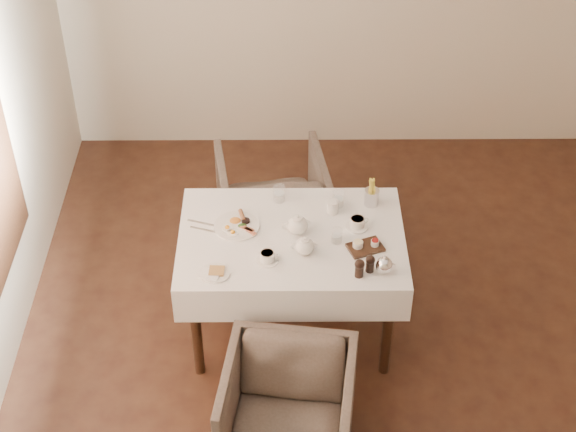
# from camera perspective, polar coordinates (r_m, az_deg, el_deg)

# --- Properties ---
(table) EXTENTS (1.28, 0.88, 0.75)m
(table) POSITION_cam_1_polar(r_m,az_deg,el_deg) (5.05, 0.23, -2.30)
(table) COLOR black
(table) RESTS_ON ground
(armchair_near) EXTENTS (0.75, 0.77, 0.62)m
(armchair_near) POSITION_cam_1_polar(r_m,az_deg,el_deg) (4.69, 0.00, -12.48)
(armchair_near) COLOR #473C34
(armchair_near) RESTS_ON ground
(armchair_far) EXTENTS (0.80, 0.81, 0.65)m
(armchair_far) POSITION_cam_1_polar(r_m,az_deg,el_deg) (5.90, -1.00, 1.01)
(armchair_far) COLOR #473C34
(armchair_far) RESTS_ON ground
(breakfast_plate) EXTENTS (0.26, 0.26, 0.03)m
(breakfast_plate) POSITION_cam_1_polar(r_m,az_deg,el_deg) (5.04, -3.32, -0.60)
(breakfast_plate) COLOR white
(breakfast_plate) RESTS_ON table
(side_plate) EXTENTS (0.17, 0.16, 0.02)m
(side_plate) POSITION_cam_1_polar(r_m,az_deg,el_deg) (4.75, -4.83, -3.72)
(side_plate) COLOR white
(side_plate) RESTS_ON table
(teapot_centre) EXTENTS (0.19, 0.16, 0.13)m
(teapot_centre) POSITION_cam_1_polar(r_m,az_deg,el_deg) (4.95, 0.61, -0.52)
(teapot_centre) COLOR white
(teapot_centre) RESTS_ON table
(teapot_front) EXTENTS (0.15, 0.12, 0.12)m
(teapot_front) POSITION_cam_1_polar(r_m,az_deg,el_deg) (4.83, 1.09, -1.90)
(teapot_front) COLOR white
(teapot_front) RESTS_ON table
(creamer) EXTENTS (0.07, 0.07, 0.08)m
(creamer) POSITION_cam_1_polar(r_m,az_deg,el_deg) (5.11, 2.91, 0.61)
(creamer) COLOR white
(creamer) RESTS_ON table
(teacup_near) EXTENTS (0.12, 0.12, 0.06)m
(teacup_near) POSITION_cam_1_polar(r_m,az_deg,el_deg) (4.80, -1.34, -2.68)
(teacup_near) COLOR white
(teacup_near) RESTS_ON table
(teacup_far) EXTENTS (0.13, 0.13, 0.06)m
(teacup_far) POSITION_cam_1_polar(r_m,az_deg,el_deg) (5.03, 4.49, -0.46)
(teacup_far) COLOR white
(teacup_far) RESTS_ON table
(glass_left) EXTENTS (0.09, 0.09, 0.10)m
(glass_left) POSITION_cam_1_polar(r_m,az_deg,el_deg) (5.19, -0.58, 1.46)
(glass_left) COLOR silver
(glass_left) RESTS_ON table
(glass_mid) EXTENTS (0.07, 0.07, 0.09)m
(glass_mid) POSITION_cam_1_polar(r_m,az_deg,el_deg) (4.92, 3.18, -1.28)
(glass_mid) COLOR silver
(glass_mid) RESTS_ON table
(glass_right) EXTENTS (0.08, 0.08, 0.09)m
(glass_right) POSITION_cam_1_polar(r_m,az_deg,el_deg) (5.16, 3.25, 1.11)
(glass_right) COLOR silver
(glass_right) RESTS_ON table
(condiment_board) EXTENTS (0.22, 0.19, 0.05)m
(condiment_board) POSITION_cam_1_polar(r_m,az_deg,el_deg) (4.90, 5.00, -1.96)
(condiment_board) COLOR black
(condiment_board) RESTS_ON table
(pepper_mill_left) EXTENTS (0.06, 0.06, 0.11)m
(pepper_mill_left) POSITION_cam_1_polar(r_m,az_deg,el_deg) (4.71, 4.64, -3.37)
(pepper_mill_left) COLOR black
(pepper_mill_left) RESTS_ON table
(pepper_mill_right) EXTENTS (0.06, 0.06, 0.11)m
(pepper_mill_right) POSITION_cam_1_polar(r_m,az_deg,el_deg) (4.74, 5.33, -3.08)
(pepper_mill_right) COLOR black
(pepper_mill_right) RESTS_ON table
(silver_pot) EXTENTS (0.14, 0.13, 0.12)m
(silver_pot) POSITION_cam_1_polar(r_m,az_deg,el_deg) (4.74, 6.25, -3.12)
(silver_pot) COLOR white
(silver_pot) RESTS_ON table
(fries_cup) EXTENTS (0.09, 0.09, 0.18)m
(fries_cup) POSITION_cam_1_polar(r_m,az_deg,el_deg) (5.17, 5.45, 1.47)
(fries_cup) COLOR silver
(fries_cup) RESTS_ON table
(cutlery_fork) EXTENTS (0.19, 0.08, 0.00)m
(cutlery_fork) POSITION_cam_1_polar(r_m,az_deg,el_deg) (5.08, -5.49, -0.47)
(cutlery_fork) COLOR silver
(cutlery_fork) RESTS_ON table
(cutlery_knife) EXTENTS (0.17, 0.07, 0.00)m
(cutlery_knife) POSITION_cam_1_polar(r_m,az_deg,el_deg) (5.03, -5.40, -0.90)
(cutlery_knife) COLOR silver
(cutlery_knife) RESTS_ON table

